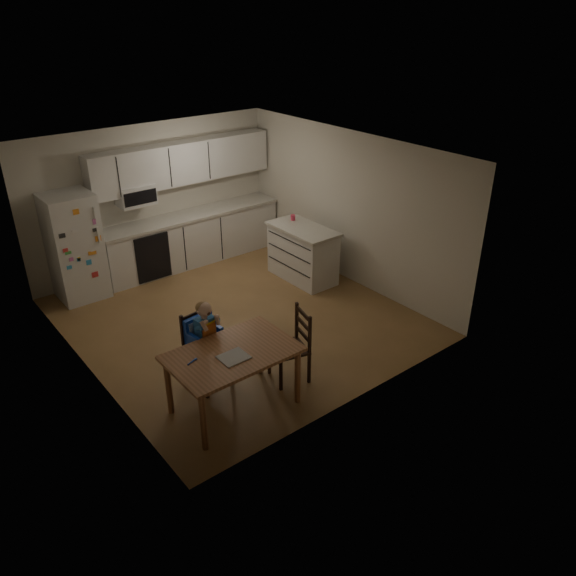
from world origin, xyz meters
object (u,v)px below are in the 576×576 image
(dining_table, at_px, (233,360))
(chair_side, at_px, (296,340))
(kitchen_island, at_px, (303,253))
(refrigerator, at_px, (75,247))
(red_cup, at_px, (293,218))
(chair_booster, at_px, (204,335))

(dining_table, distance_m, chair_side, 0.95)
(dining_table, height_order, chair_side, chair_side)
(kitchen_island, relative_size, dining_table, 0.87)
(refrigerator, height_order, kitchen_island, refrigerator)
(red_cup, xyz_separation_m, dining_table, (-2.92, -2.53, -0.31))
(kitchen_island, xyz_separation_m, dining_table, (-2.83, -2.15, 0.20))
(refrigerator, height_order, chair_booster, refrigerator)
(refrigerator, bearing_deg, dining_table, -84.71)
(kitchen_island, distance_m, chair_booster, 3.23)
(chair_booster, height_order, chair_side, chair_booster)
(chair_booster, xyz_separation_m, chair_side, (0.95, -0.59, -0.16))
(refrigerator, bearing_deg, chair_side, -71.34)
(refrigerator, distance_m, dining_table, 3.90)
(chair_booster, bearing_deg, chair_side, -39.37)
(red_cup, bearing_deg, chair_side, -128.34)
(red_cup, bearing_deg, kitchen_island, -103.12)
(refrigerator, xyz_separation_m, chair_side, (1.30, -3.85, -0.31))
(refrigerator, height_order, dining_table, refrigerator)
(chair_side, bearing_deg, chair_booster, -107.01)
(dining_table, xyz_separation_m, chair_side, (0.94, 0.03, -0.13))
(kitchen_island, distance_m, dining_table, 3.56)
(chair_booster, bearing_deg, refrigerator, 88.81)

